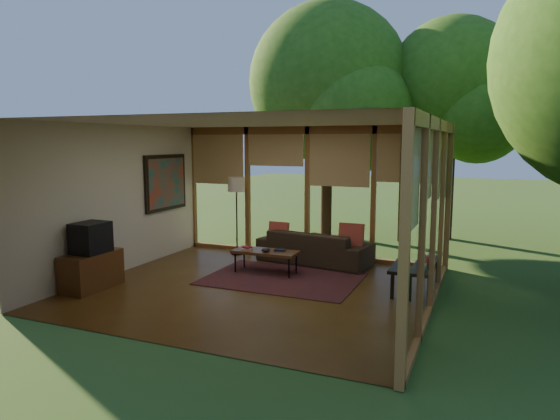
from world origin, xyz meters
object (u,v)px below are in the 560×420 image
at_px(coffee_table, 266,252).
at_px(media_cabinet, 92,271).
at_px(side_console, 414,265).
at_px(sofa, 315,247).
at_px(floor_lamp, 236,189).
at_px(television, 91,238).

bearing_deg(coffee_table, media_cabinet, -138.62).
height_order(media_cabinet, side_console, media_cabinet).
bearing_deg(side_console, coffee_table, 179.68).
xyz_separation_m(sofa, floor_lamp, (-1.79, 0.12, 1.08)).
xyz_separation_m(media_cabinet, side_console, (4.87, 1.95, 0.11)).
distance_m(sofa, coffee_table, 1.22).
bearing_deg(television, media_cabinet, 180.00).
distance_m(coffee_table, side_console, 2.64).
bearing_deg(floor_lamp, sofa, -3.85).
relative_size(coffee_table, side_console, 0.86).
relative_size(television, floor_lamp, 0.33).
bearing_deg(coffee_table, sofa, 62.03).
distance_m(sofa, side_console, 2.34).
distance_m(floor_lamp, side_console, 4.16).
distance_m(sofa, media_cabinet, 4.14).
height_order(sofa, coffee_table, sofa).
relative_size(media_cabinet, floor_lamp, 0.61).
xyz_separation_m(sofa, television, (-2.79, -3.05, 0.53)).
xyz_separation_m(media_cabinet, coffee_table, (2.23, 1.97, 0.09)).
relative_size(television, coffee_table, 0.46).
distance_m(television, coffee_table, 3.00).
xyz_separation_m(floor_lamp, side_console, (3.85, -1.21, -1.00)).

